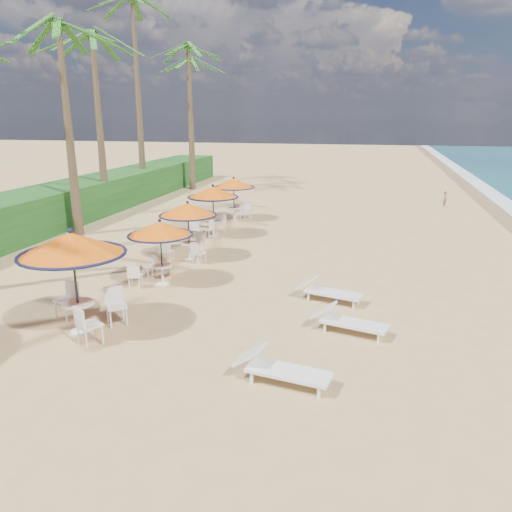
{
  "coord_description": "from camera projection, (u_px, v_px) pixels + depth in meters",
  "views": [
    {
      "loc": [
        1.57,
        -10.02,
        5.23
      ],
      "look_at": [
        -1.69,
        3.67,
        1.2
      ],
      "focal_mm": 35.0,
      "sensor_mm": 36.0,
      "label": 1
    }
  ],
  "objects": [
    {
      "name": "ground",
      "position": [
        291.0,
        356.0,
        11.16
      ],
      "size": [
        160.0,
        160.0,
        0.0
      ],
      "primitive_type": "plane",
      "color": "tan",
      "rests_on": "ground"
    },
    {
      "name": "palm_3",
      "position": [
        60.0,
        40.0,
        20.17
      ],
      "size": [
        5.0,
        5.0,
        8.88
      ],
      "color": "brown",
      "rests_on": "ground"
    },
    {
      "name": "scrub_hedge",
      "position": [
        55.0,
        206.0,
        24.21
      ],
      "size": [
        3.0,
        40.0,
        1.8
      ],
      "primitive_type": "cube",
      "color": "#194716",
      "rests_on": "ground"
    },
    {
      "name": "lounger_near",
      "position": [
        279.0,
        368.0,
        9.98
      ],
      "size": [
        2.06,
        0.96,
        0.71
      ],
      "rotation": [
        0.0,
        0.0,
        -0.18
      ],
      "color": "white",
      "rests_on": "ground"
    },
    {
      "name": "palm_7",
      "position": [
        190.0,
        69.0,
        36.95
      ],
      "size": [
        5.0,
        5.0,
        9.21
      ],
      "color": "brown",
      "rests_on": "ground"
    },
    {
      "name": "palm_4",
      "position": [
        93.0,
        48.0,
        24.3
      ],
      "size": [
        5.0,
        5.0,
        9.08
      ],
      "color": "brown",
      "rests_on": "ground"
    },
    {
      "name": "person",
      "position": [
        445.0,
        199.0,
        28.85
      ],
      "size": [
        0.26,
        0.37,
        0.97
      ],
      "primitive_type": "imported",
      "rotation": [
        0.0,
        0.0,
        1.48
      ],
      "color": "#8F6049",
      "rests_on": "ground"
    },
    {
      "name": "lounger_mid",
      "position": [
        347.0,
        320.0,
        12.3
      ],
      "size": [
        1.98,
        1.05,
        0.68
      ],
      "rotation": [
        0.0,
        0.0,
        -0.26
      ],
      "color": "white",
      "rests_on": "ground"
    },
    {
      "name": "station_3",
      "position": [
        212.0,
        198.0,
        21.57
      ],
      "size": [
        2.22,
        2.27,
        2.31
      ],
      "color": "black",
      "rests_on": "ground"
    },
    {
      "name": "station_2",
      "position": [
        188.0,
        217.0,
        18.13
      ],
      "size": [
        2.11,
        2.14,
        2.2
      ],
      "color": "black",
      "rests_on": "ground"
    },
    {
      "name": "palm_5",
      "position": [
        133.0,
        12.0,
        29.61
      ],
      "size": [
        5.0,
        5.0,
        12.01
      ],
      "color": "brown",
      "rests_on": "ground"
    },
    {
      "name": "palm_6",
      "position": [
        188.0,
        56.0,
        33.32
      ],
      "size": [
        5.0,
        5.0,
        9.74
      ],
      "color": "brown",
      "rests_on": "ground"
    },
    {
      "name": "station_4",
      "position": [
        235.0,
        187.0,
        24.97
      ],
      "size": [
        2.12,
        2.12,
        2.21
      ],
      "color": "black",
      "rests_on": "ground"
    },
    {
      "name": "station_0",
      "position": [
        75.0,
        257.0,
        11.92
      ],
      "size": [
        2.54,
        2.54,
        2.65
      ],
      "color": "black",
      "rests_on": "ground"
    },
    {
      "name": "station_1",
      "position": [
        158.0,
        235.0,
        15.44
      ],
      "size": [
        2.04,
        2.04,
        2.12
      ],
      "color": "black",
      "rests_on": "ground"
    },
    {
      "name": "lounger_far",
      "position": [
        327.0,
        290.0,
        14.37
      ],
      "size": [
        2.0,
        1.08,
        0.68
      ],
      "rotation": [
        0.0,
        0.0,
        -0.27
      ],
      "color": "white",
      "rests_on": "ground"
    }
  ]
}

